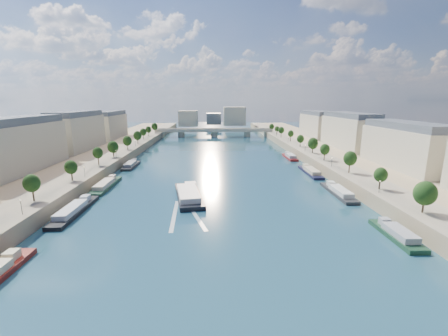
{
  "coord_description": "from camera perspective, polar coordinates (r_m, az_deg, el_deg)",
  "views": [
    {
      "loc": [
        -1.86,
        -46.73,
        34.7
      ],
      "look_at": [
        3.2,
        84.29,
        5.0
      ],
      "focal_mm": 24.0,
      "sensor_mm": 36.0,
      "label": 1
    }
  ],
  "objects": [
    {
      "name": "buildings_left",
      "position": [
        180.11,
        -29.83,
        5.27
      ],
      "size": [
        16.0,
        226.0,
        23.2
      ],
      "color": "#BFAE93",
      "rests_on": "ground"
    },
    {
      "name": "quay_right",
      "position": [
        167.4,
        24.02,
        0.55
      ],
      "size": [
        44.0,
        520.0,
        5.0
      ],
      "primitive_type": "cube",
      "color": "#9E8460",
      "rests_on": "ground"
    },
    {
      "name": "pave_left",
      "position": [
        159.53,
        -22.39,
        1.08
      ],
      "size": [
        14.0,
        520.0,
        0.1
      ],
      "primitive_type": "cube",
      "color": "gray",
      "rests_on": "quay_left"
    },
    {
      "name": "moored_barges_left",
      "position": [
        117.48,
        -24.01,
        -5.13
      ],
      "size": [
        5.0,
        127.23,
        3.6
      ],
      "color": "maroon",
      "rests_on": "ground"
    },
    {
      "name": "ground",
      "position": [
        150.79,
        -1.45,
        -0.55
      ],
      "size": [
        700.0,
        700.0,
        0.0
      ],
      "primitive_type": "plane",
      "color": "#0C2B35",
      "rests_on": "ground"
    },
    {
      "name": "lamps_right",
      "position": [
        163.4,
        17.27,
        2.7
      ],
      "size": [
        0.36,
        200.36,
        4.28
      ],
      "color": "black",
      "rests_on": "ground"
    },
    {
      "name": "skyline",
      "position": [
        366.83,
        -1.44,
        9.63
      ],
      "size": [
        79.0,
        42.0,
        22.0
      ],
      "color": "#BFAE93",
      "rests_on": "ground"
    },
    {
      "name": "buildings_right",
      "position": [
        181.86,
        26.47,
        5.67
      ],
      "size": [
        16.0,
        226.0,
        23.2
      ],
      "color": "#BFAE93",
      "rests_on": "ground"
    },
    {
      "name": "tour_barge",
      "position": [
        109.96,
        -6.73,
        -5.1
      ],
      "size": [
        13.22,
        30.37,
        3.99
      ],
      "rotation": [
        0.0,
        0.0,
        0.17
      ],
      "color": "black",
      "rests_on": "ground"
    },
    {
      "name": "quay_left",
      "position": [
        165.79,
        -27.19,
        0.13
      ],
      "size": [
        44.0,
        520.0,
        5.0
      ],
      "primitive_type": "cube",
      "color": "#9E8460",
      "rests_on": "ground"
    },
    {
      "name": "lamps_left",
      "position": [
        148.27,
        -22.15,
        1.35
      ],
      "size": [
        0.36,
        200.36,
        4.28
      ],
      "color": "black",
      "rests_on": "ground"
    },
    {
      "name": "moored_barges_right",
      "position": [
        119.37,
        21.34,
        -4.62
      ],
      "size": [
        5.0,
        168.36,
        3.6
      ],
      "color": "black",
      "rests_on": "ground"
    },
    {
      "name": "trees_left",
      "position": [
        159.78,
        -21.64,
        3.14
      ],
      "size": [
        4.8,
        268.8,
        8.26
      ],
      "color": "#382B1E",
      "rests_on": "ground"
    },
    {
      "name": "wake",
      "position": [
        94.8,
        -7.48,
        -8.81
      ],
      "size": [
        11.92,
        26.03,
        0.04
      ],
      "color": "silver",
      "rests_on": "ground"
    },
    {
      "name": "pave_right",
      "position": [
        160.85,
        19.3,
        1.42
      ],
      "size": [
        14.0,
        520.0,
        0.1
      ],
      "primitive_type": "cube",
      "color": "gray",
      "rests_on": "quay_right"
    },
    {
      "name": "trees_right",
      "position": [
        168.47,
        17.58,
        3.9
      ],
      "size": [
        4.8,
        268.8,
        8.26
      ],
      "color": "#382B1E",
      "rests_on": "ground"
    },
    {
      "name": "bridge",
      "position": [
        292.58,
        -1.85,
        6.95
      ],
      "size": [
        112.0,
        12.0,
        8.15
      ],
      "color": "#C1B79E",
      "rests_on": "ground"
    }
  ]
}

